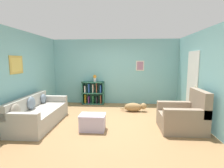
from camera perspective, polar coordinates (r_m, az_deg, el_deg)
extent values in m
plane|color=#997047|center=(5.19, -0.31, -12.18)|extent=(14.00, 14.00, 0.00)
cube|color=#7AB7BC|center=(7.14, 1.02, 4.00)|extent=(5.60, 0.10, 2.60)
cube|color=silver|center=(7.08, 9.15, 5.90)|extent=(0.32, 0.02, 0.40)
cube|color=#A37089|center=(7.07, 9.16, 5.90)|extent=(0.24, 0.01, 0.32)
cube|color=#7AB7BC|center=(5.69, -26.91, 2.19)|extent=(0.10, 5.00, 2.60)
cube|color=gold|center=(5.29, -28.78, 5.52)|extent=(0.02, 0.56, 0.48)
cube|color=#DBBC56|center=(5.29, -28.67, 5.53)|extent=(0.01, 0.44, 0.36)
cube|color=#7AB7BC|center=(5.35, 28.06, 1.82)|extent=(0.10, 5.00, 2.60)
cube|color=white|center=(6.00, 24.65, -0.07)|extent=(0.02, 0.84, 2.05)
sphere|color=tan|center=(5.67, 25.66, -0.80)|extent=(0.05, 0.05, 0.05)
cube|color=#ADA89E|center=(5.30, -22.30, -9.92)|extent=(0.88, 2.03, 0.42)
cube|color=#ADA89E|center=(5.37, -25.96, -5.61)|extent=(0.16, 2.03, 0.35)
cube|color=#ADA89E|center=(4.44, -27.87, -9.53)|extent=(0.88, 0.16, 0.19)
cube|color=#ADA89E|center=(6.04, -18.55, -4.57)|extent=(0.88, 0.16, 0.19)
ellipsoid|color=gray|center=(4.72, -28.97, -7.67)|extent=(0.14, 0.34, 0.34)
ellipsoid|color=slate|center=(5.31, -24.83, -5.69)|extent=(0.14, 0.35, 0.35)
ellipsoid|color=slate|center=(5.93, -21.53, -4.49)|extent=(0.14, 0.28, 0.28)
cube|color=#2D6B56|center=(7.20, -9.48, -2.83)|extent=(0.04, 0.31, 0.91)
cube|color=#2D6B56|center=(7.06, -2.78, -2.95)|extent=(0.04, 0.31, 0.91)
cube|color=#2D6B56|center=(7.26, -5.96, -2.68)|extent=(0.88, 0.02, 0.91)
cube|color=#2D6B56|center=(7.21, -6.11, -6.33)|extent=(0.88, 0.31, 0.04)
cube|color=#2D6B56|center=(7.12, -6.16, -2.90)|extent=(0.88, 0.31, 0.04)
cube|color=#2D6B56|center=(7.05, -6.22, 0.61)|extent=(0.88, 0.31, 0.04)
cube|color=gold|center=(7.22, -8.62, -4.81)|extent=(0.03, 0.23, 0.38)
cube|color=silver|center=(7.14, -8.73, -1.62)|extent=(0.04, 0.23, 0.28)
cube|color=#7A2D84|center=(7.20, -7.49, -5.12)|extent=(0.03, 0.23, 0.31)
cube|color=#234C9E|center=(7.10, -7.47, -1.33)|extent=(0.05, 0.23, 0.36)
cube|color=#287A3D|center=(7.16, -6.09, -5.04)|extent=(0.03, 0.23, 0.34)
cube|color=silver|center=(7.07, -6.17, -1.41)|extent=(0.03, 0.23, 0.34)
cube|color=black|center=(7.14, -4.92, -5.30)|extent=(0.05, 0.23, 0.28)
cube|color=brown|center=(7.05, -4.98, -1.28)|extent=(0.03, 0.23, 0.38)
cube|color=brown|center=(7.11, -3.61, -5.04)|extent=(0.03, 0.23, 0.35)
cube|color=#234C9E|center=(7.03, -3.67, -1.60)|extent=(0.05, 0.23, 0.30)
cube|color=gray|center=(4.89, 21.51, -11.35)|extent=(1.06, 0.94, 0.43)
cube|color=gray|center=(4.90, 26.75, -5.31)|extent=(0.18, 0.94, 0.60)
cube|color=gray|center=(4.45, 23.20, -8.95)|extent=(1.06, 0.18, 0.22)
cube|color=gray|center=(5.14, 20.42, -6.58)|extent=(1.06, 0.18, 0.22)
cube|color=#BCB2D1|center=(4.56, -6.36, -12.33)|extent=(0.62, 0.41, 0.41)
cube|color=silver|center=(4.50, -6.40, -10.04)|extent=(0.65, 0.43, 0.03)
ellipsoid|color=#9E7A4C|center=(6.16, 6.90, -7.51)|extent=(0.60, 0.27, 0.30)
sphere|color=#9E7A4C|center=(6.18, 10.21, -7.12)|extent=(0.22, 0.22, 0.22)
ellipsoid|color=#9E7A4C|center=(6.21, 3.62, -8.07)|extent=(0.20, 0.05, 0.05)
cylinder|color=silver|center=(7.03, -5.62, 1.35)|extent=(0.11, 0.11, 0.15)
sphere|color=orange|center=(7.01, -5.63, 2.44)|extent=(0.14, 0.14, 0.14)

